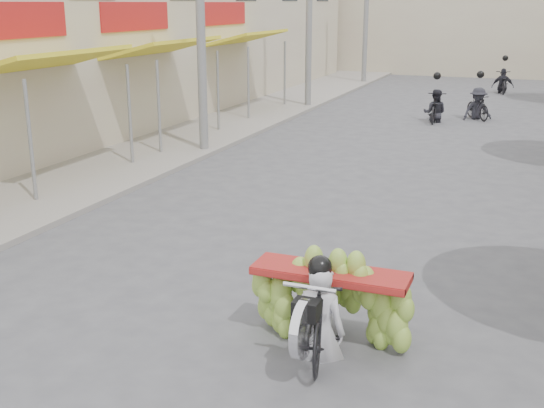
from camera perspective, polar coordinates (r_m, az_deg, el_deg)
The scene contains 10 objects.
sidewalk_left at distance 22.29m, azimuth -5.88°, elevation 6.28°, with size 4.00×60.00×0.12m, color gray.
shophouse_row_left at distance 23.86m, azimuth -18.28°, elevation 13.34°, with size 9.77×40.00×6.00m.
far_building at distance 42.61m, azimuth 17.89°, elevation 15.09°, with size 20.00×6.00×7.00m, color #BCB094.
utility_pole_mid at distance 18.55m, azimuth -6.05°, elevation 16.55°, with size 0.60×0.24×8.00m.
utility_pole_far at distance 26.87m, azimuth 3.14°, elevation 16.57°, with size 0.60×0.24×8.00m.
utility_pole_back at distance 35.52m, azimuth 7.91°, elevation 16.42°, with size 0.60×0.24×8.00m.
banana_motorbike at distance 8.05m, azimuth 4.40°, elevation -7.58°, with size 2.20×1.93×2.10m.
bg_motorbike_a at distance 24.42m, azimuth 13.51°, elevation 8.41°, with size 0.81×1.70×1.95m.
bg_motorbike_b at distance 25.28m, azimuth 16.91°, elevation 8.73°, with size 1.22×1.52×1.95m.
bg_motorbike_c at distance 33.17m, azimuth 18.81°, elevation 10.10°, with size 1.03×1.76×1.95m.
Camera 1 is at (3.08, -4.50, 3.98)m, focal length 45.00 mm.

